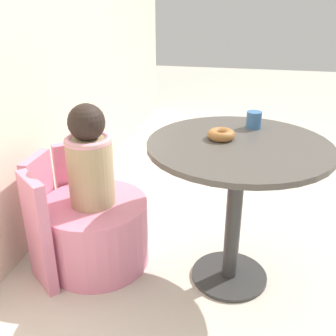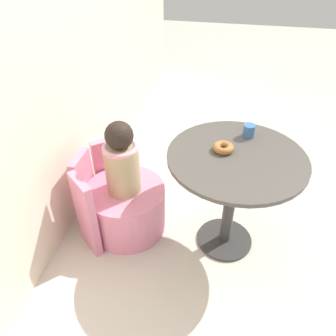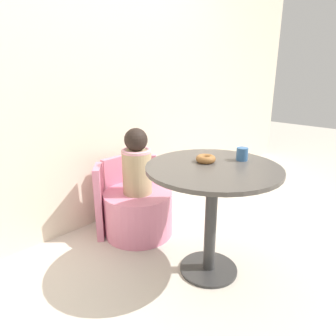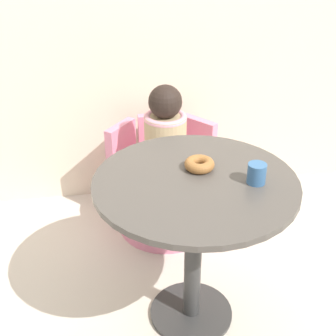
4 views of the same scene
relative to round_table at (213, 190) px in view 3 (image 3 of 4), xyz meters
name	(u,v)px [view 3 (image 3 of 4)]	position (x,y,z in m)	size (l,w,h in m)	color
ground_plane	(209,269)	(0.01, 0.00, -0.57)	(12.00, 12.00, 0.00)	beige
back_wall	(100,77)	(0.01, 1.13, 0.63)	(6.00, 0.06, 2.40)	beige
round_table	(213,190)	(0.00, 0.00, 0.00)	(0.80, 0.80, 0.72)	#333333
tub_chair	(138,213)	(-0.01, 0.70, -0.39)	(0.54, 0.54, 0.35)	pink
booth_backrest	(121,192)	(-0.01, 0.92, -0.28)	(0.63, 0.23, 0.57)	pink
child_figure	(137,163)	(-0.01, 0.70, 0.02)	(0.22, 0.22, 0.50)	tan
donut	(206,159)	(0.03, 0.09, 0.17)	(0.12, 0.12, 0.04)	#9E6633
cup	(242,154)	(0.22, -0.05, 0.19)	(0.07, 0.07, 0.08)	#386699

